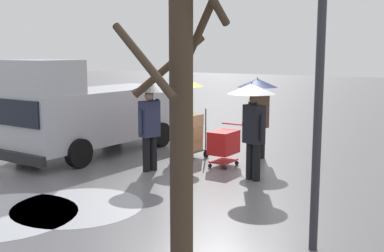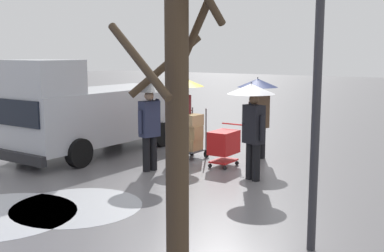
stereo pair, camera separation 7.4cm
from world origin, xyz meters
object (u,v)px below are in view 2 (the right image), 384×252
Objects in this scene: cargo_van_parked_right at (90,111)px; street_lamp at (317,83)px; shopping_cart_vendor at (224,144)px; hand_dolly_boxes at (193,133)px; pedestrian_black_side at (258,99)px; pedestrian_white_side at (183,98)px; pedestrian_far_side at (252,108)px; bare_tree_near at (177,133)px; pedestrian_pink_side at (151,104)px.

cargo_van_parked_right is 1.39× the size of street_lamp.
hand_dolly_boxes reaches higher than shopping_cart_vendor.
pedestrian_black_side reaches higher than shopping_cart_vendor.
cargo_van_parked_right is 2.49× the size of pedestrian_white_side.
pedestrian_white_side and pedestrian_far_side have the same top height.
bare_tree_near reaches higher than shopping_cart_vendor.
pedestrian_white_side is (-2.34, -1.09, 0.39)m from cargo_van_parked_right.
pedestrian_far_side is at bearing -50.10° from street_lamp.
cargo_van_parked_right is 3.94m from shopping_cart_vendor.
pedestrian_far_side is 5.82m from bare_tree_near.
pedestrian_pink_side reaches higher than shopping_cart_vendor.
pedestrian_white_side is 8.02m from bare_tree_near.
cargo_van_parked_right is 2.49× the size of pedestrian_pink_side.
cargo_van_parked_right is 2.71m from pedestrian_pink_side.
hand_dolly_boxes is 1.87m from pedestrian_pink_side.
shopping_cart_vendor is at bearing 165.39° from pedestrian_white_side.
street_lamp is (-4.75, 4.04, 1.70)m from hand_dolly_boxes.
pedestrian_pink_side is at bearing -48.90° from bare_tree_near.
cargo_van_parked_right is at bearing 10.44° from shopping_cart_vendor.
cargo_van_parked_right reaches higher than pedestrian_black_side.
pedestrian_white_side is 0.56× the size of street_lamp.
street_lamp is (-4.83, 2.41, 0.79)m from pedestrian_pink_side.
pedestrian_black_side is (-1.44, -0.90, 0.90)m from hand_dolly_boxes.
hand_dolly_boxes is 0.61× the size of pedestrian_black_side.
pedestrian_pink_side is 1.00× the size of pedestrian_white_side.
pedestrian_white_side is (1.49, -0.39, 1.00)m from shopping_cart_vendor.
bare_tree_near reaches higher than hand_dolly_boxes.
pedestrian_black_side is 7.94m from bare_tree_near.
hand_dolly_boxes is at bearing -57.28° from bare_tree_near.
street_lamp is (-2.49, 2.98, 0.79)m from pedestrian_far_side.
cargo_van_parked_right is 4.58m from pedestrian_black_side.
bare_tree_near is at bearing 122.72° from hand_dolly_boxes.
pedestrian_black_side is 1.98m from pedestrian_white_side.
pedestrian_far_side is (-0.82, 1.96, 0.01)m from pedestrian_black_side.
pedestrian_black_side is (-1.52, -2.53, -0.01)m from pedestrian_pink_side.
pedestrian_white_side is at bearing -23.16° from pedestrian_far_side.
cargo_van_parked_right is 4.97m from pedestrian_far_side.
cargo_van_parked_right is at bearing 25.09° from pedestrian_white_side.
shopping_cart_vendor is 0.77× the size of hand_dolly_boxes.
pedestrian_pink_side is 0.57× the size of bare_tree_near.
pedestrian_white_side is at bearing -9.13° from hand_dolly_boxes.
bare_tree_near is (-4.28, 4.90, 0.40)m from pedestrian_pink_side.
pedestrian_far_side is 0.56× the size of street_lamp.
pedestrian_white_side is at bearing 25.13° from pedestrian_black_side.
pedestrian_white_side is (0.36, -0.06, 0.90)m from hand_dolly_boxes.
street_lamp is at bearing 141.26° from pedestrian_white_side.
pedestrian_pink_side is at bearing 87.21° from hand_dolly_boxes.
pedestrian_white_side is at bearing -14.61° from shopping_cart_vendor.
hand_dolly_boxes is at bearing -25.17° from pedestrian_far_side.
pedestrian_white_side reaches higher than hand_dolly_boxes.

